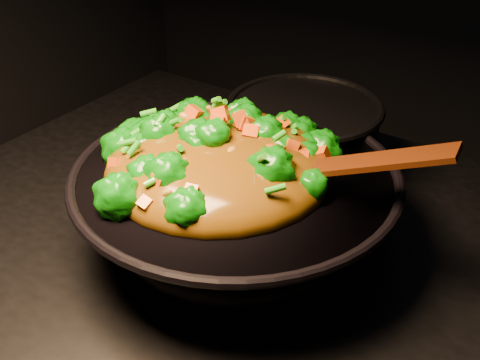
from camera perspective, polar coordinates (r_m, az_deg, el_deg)
The scene contains 4 objects.
wok at distance 0.81m, azimuth -0.40°, elevation -2.91°, with size 0.42×0.42×0.12m, color black, non-canonical shape.
stir_fry at distance 0.76m, azimuth -2.12°, elevation 4.14°, with size 0.30×0.30×0.10m, color #0C6807, non-canonical shape.
spatula at distance 0.72m, azimuth 9.82°, elevation 1.42°, with size 0.27×0.04×0.01m, color #3E1909.
back_pot at distance 0.97m, azimuth 5.95°, elevation 3.74°, with size 0.23×0.23×0.13m, color black.
Camera 1 is at (0.29, -0.52, 1.43)m, focal length 45.00 mm.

